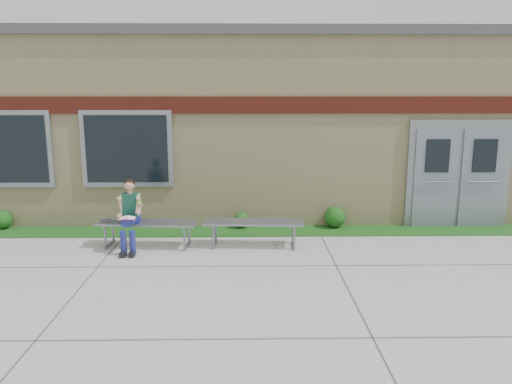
{
  "coord_description": "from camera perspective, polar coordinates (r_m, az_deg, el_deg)",
  "views": [
    {
      "loc": [
        -0.49,
        -7.45,
        2.9
      ],
      "look_at": [
        -0.33,
        1.7,
        1.03
      ],
      "focal_mm": 35.0,
      "sensor_mm": 36.0,
      "label": 1
    }
  ],
  "objects": [
    {
      "name": "shrub_mid",
      "position": [
        10.65,
        -1.67,
        -3.22
      ],
      "size": [
        0.33,
        0.33,
        0.33
      ],
      "primitive_type": "sphere",
      "color": "#174713",
      "rests_on": "grass_strip"
    },
    {
      "name": "school_building",
      "position": [
        13.47,
        1.1,
        8.16
      ],
      "size": [
        16.2,
        6.22,
        4.2
      ],
      "color": "beige",
      "rests_on": "ground"
    },
    {
      "name": "shrub_east",
      "position": [
        10.8,
        9.01,
        -2.84
      ],
      "size": [
        0.44,
        0.44,
        0.44
      ],
      "primitive_type": "sphere",
      "color": "#174713",
      "rests_on": "grass_strip"
    },
    {
      "name": "bench_left",
      "position": [
        9.6,
        -12.3,
        -3.98
      ],
      "size": [
        1.9,
        0.67,
        0.48
      ],
      "rotation": [
        0.0,
        0.0,
        -0.08
      ],
      "color": "slate",
      "rests_on": "ground"
    },
    {
      "name": "grass_strip",
      "position": [
        10.46,
        1.74,
        -4.48
      ],
      "size": [
        16.0,
        0.8,
        0.02
      ],
      "primitive_type": "cube",
      "color": "#174713",
      "rests_on": "ground"
    },
    {
      "name": "ground",
      "position": [
        8.0,
        2.62,
        -9.69
      ],
      "size": [
        80.0,
        80.0,
        0.0
      ],
      "primitive_type": "plane",
      "color": "#9E9E99",
      "rests_on": "ground"
    },
    {
      "name": "shrub_west",
      "position": [
        11.84,
        -27.02,
        -2.83
      ],
      "size": [
        0.39,
        0.39,
        0.39
      ],
      "primitive_type": "sphere",
      "color": "#174713",
      "rests_on": "grass_strip"
    },
    {
      "name": "girl",
      "position": [
        9.39,
        -14.24,
        -2.33
      ],
      "size": [
        0.45,
        0.74,
        1.31
      ],
      "rotation": [
        0.0,
        0.0,
        0.01
      ],
      "color": "navy",
      "rests_on": "ground"
    },
    {
      "name": "bench_right",
      "position": [
        9.41,
        -0.24,
        -4.0
      ],
      "size": [
        1.9,
        0.62,
        0.49
      ],
      "rotation": [
        0.0,
        0.0,
        -0.05
      ],
      "color": "slate",
      "rests_on": "ground"
    }
  ]
}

